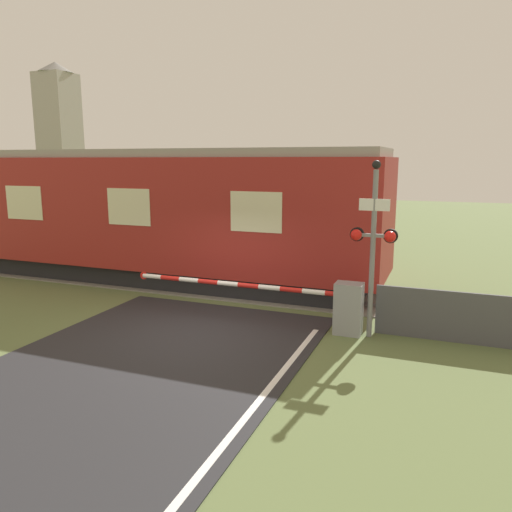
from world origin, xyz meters
The scene contains 7 objects.
ground_plane centered at (0.00, 0.00, 0.00)m, with size 80.00×80.00×0.00m, color #5B6B3D.
track_bed centered at (0.00, 4.00, 0.02)m, with size 36.00×3.20×0.13m.
train centered at (-3.34, 4.00, 2.10)m, with size 14.14×3.16×4.10m.
crossing_barrier centered at (2.80, 1.06, 0.63)m, with size 5.67×0.44×1.16m.
signal_post centered at (3.72, 1.05, 2.15)m, with size 1.00×0.26×3.79m.
distant_building centered at (-22.82, 21.39, 5.55)m, with size 2.72×2.72×10.94m.
roadside_fence centered at (5.59, 1.36, 0.55)m, with size 3.57×0.06×1.10m.
Camera 1 is at (5.17, -9.50, 3.79)m, focal length 35.00 mm.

